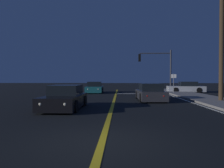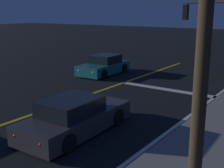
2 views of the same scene
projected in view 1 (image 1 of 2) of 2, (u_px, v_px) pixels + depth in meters
ground_plane at (102, 142)px, 5.94m from camera, size 160.00×160.00×0.00m
sidewalk_right at (217, 101)px, 16.00m from camera, size 3.20×37.27×0.15m
lane_line_center at (114, 102)px, 16.28m from camera, size 0.20×35.20×0.01m
lane_line_edge_right at (191, 102)px, 16.07m from camera, size 0.16×35.20×0.01m
stop_bar at (142, 94)px, 25.02m from camera, size 5.86×0.50×0.01m
car_following_oncoming_teal at (95, 88)px, 26.65m from camera, size 2.08×4.19×1.34m
car_side_waiting_charcoal at (150, 93)px, 17.37m from camera, size 2.05×4.72×1.34m
car_mid_block_black at (65, 98)px, 12.59m from camera, size 1.98×4.60×1.34m
car_lead_oncoming_silver at (186, 88)px, 27.56m from camera, size 4.53×2.08×1.34m
traffic_signal_near_right at (158, 64)px, 27.14m from camera, size 4.04×0.28×5.22m
utility_pole_right at (222, 30)px, 15.86m from camera, size 1.68×0.32×10.08m
street_sign_corner at (174, 80)px, 24.35m from camera, size 0.56×0.11×2.24m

